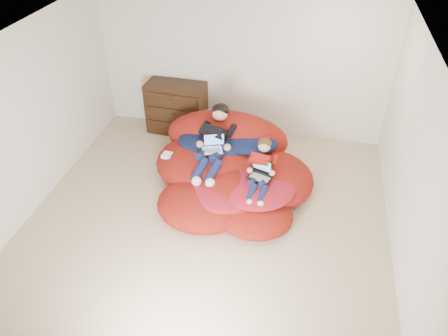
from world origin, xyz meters
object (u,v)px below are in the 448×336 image
dresser (177,108)px  laptop_black (261,172)px  beanbag_pile (230,169)px  laptop_white (213,146)px  younger_boy (261,167)px  older_boy (215,138)px

dresser → laptop_black: size_ratio=2.77×
beanbag_pile → laptop_white: beanbag_pile is taller
younger_boy → laptop_black: bearing=-90.0°
older_boy → younger_boy: (0.79, -0.48, -0.08)m
older_boy → laptop_black: bearing=-34.4°
younger_boy → laptop_white: size_ratio=2.66×
beanbag_pile → older_boy: size_ratio=1.87×
younger_boy → laptop_black: (0.00, -0.06, -0.04)m
beanbag_pile → older_boy: 0.52m
beanbag_pile → older_boy: (-0.27, 0.17, 0.41)m
older_boy → laptop_black: (0.79, -0.54, -0.12)m
younger_boy → laptop_white: bearing=156.9°
dresser → laptop_black: (1.79, -1.72, 0.09)m
beanbag_pile → younger_boy: 0.69m
beanbag_pile → laptop_black: size_ratio=6.50×
laptop_white → younger_boy: bearing=-23.1°
laptop_white → laptop_black: (0.79, -0.39, -0.08)m
older_boy → laptop_white: size_ratio=3.82×
beanbag_pile → older_boy: bearing=147.2°
older_boy → laptop_black: older_boy is taller
dresser → laptop_white: (1.00, -1.33, 0.17)m
younger_boy → laptop_white: 0.86m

